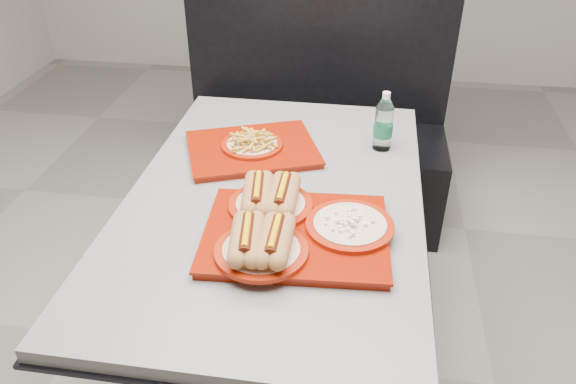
# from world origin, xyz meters

# --- Properties ---
(ground) EXTENTS (6.00, 6.00, 0.00)m
(ground) POSITION_xyz_m (0.00, 0.00, 0.00)
(ground) COLOR gray
(ground) RESTS_ON ground
(diner_table) EXTENTS (0.92, 1.42, 0.75)m
(diner_table) POSITION_xyz_m (0.00, 0.00, 0.58)
(diner_table) COLOR black
(diner_table) RESTS_ON ground
(booth_bench) EXTENTS (1.30, 0.57, 1.35)m
(booth_bench) POSITION_xyz_m (0.00, 1.09, 0.40)
(booth_bench) COLOR black
(booth_bench) RESTS_ON ground
(tray_near) EXTENTS (0.53, 0.45, 0.11)m
(tray_near) POSITION_xyz_m (0.07, -0.21, 0.79)
(tray_near) COLOR maroon
(tray_near) RESTS_ON diner_table
(tray_far) EXTENTS (0.53, 0.48, 0.09)m
(tray_far) POSITION_xyz_m (-0.12, 0.25, 0.78)
(tray_far) COLOR maroon
(tray_far) RESTS_ON diner_table
(water_bottle) EXTENTS (0.07, 0.07, 0.21)m
(water_bottle) POSITION_xyz_m (0.32, 0.35, 0.84)
(water_bottle) COLOR silver
(water_bottle) RESTS_ON diner_table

